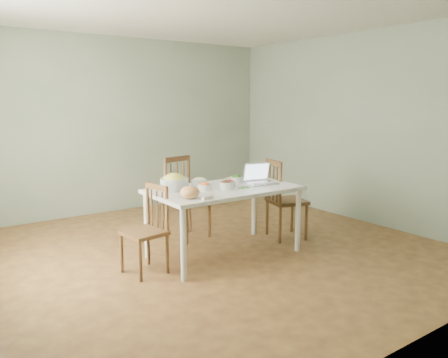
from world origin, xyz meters
TOP-DOWN VIEW (x-y plane):
  - floor at (0.00, 0.00)m, footprint 5.00×5.00m
  - ceiling at (0.00, 0.00)m, footprint 5.00×5.00m
  - wall_back at (0.00, 2.50)m, footprint 5.00×0.00m
  - wall_front at (0.00, -2.50)m, footprint 5.00×0.00m
  - wall_right at (2.50, 0.00)m, footprint 0.00×5.00m
  - dining_table at (0.02, -0.17)m, footprint 1.65×0.93m
  - chair_far at (0.00, 0.60)m, footprint 0.54×0.52m
  - chair_left at (-0.97, -0.16)m, footprint 0.43×0.45m
  - chair_right at (1.03, -0.11)m, footprint 0.53×0.55m
  - bread_boule at (-0.57, -0.41)m, footprint 0.24×0.24m
  - butter_stick at (-0.46, -0.56)m, footprint 0.12×0.05m
  - bowl_squash at (-0.50, 0.04)m, footprint 0.40×0.40m
  - bowl_carrot at (-0.24, -0.16)m, footprint 0.18×0.18m
  - bowl_onion at (-0.14, 0.09)m, footprint 0.23×0.23m
  - bowl_mushroom at (-0.02, -0.26)m, footprint 0.19×0.19m
  - bowl_redpep at (0.11, -0.15)m, footprint 0.14×0.14m
  - bowl_broccoli at (0.32, 0.02)m, footprint 0.20×0.20m
  - flatbread at (0.41, 0.18)m, footprint 0.25×0.25m
  - basil_bunch at (0.20, -0.29)m, footprint 0.18×0.18m
  - laptop at (0.51, -0.24)m, footprint 0.39×0.36m

SIDE VIEW (x-z plane):
  - floor at x=0.00m, z-range 0.00..0.00m
  - dining_table at x=0.02m, z-range 0.00..0.77m
  - chair_left at x=-0.97m, z-range 0.00..0.90m
  - chair_right at x=1.03m, z-range 0.00..1.01m
  - chair_far at x=0.00m, z-range 0.00..1.03m
  - flatbread at x=0.41m, z-range 0.77..0.79m
  - basil_bunch at x=0.20m, z-range 0.77..0.79m
  - butter_stick at x=-0.46m, z-range 0.77..0.81m
  - bowl_redpep at x=0.11m, z-range 0.77..0.85m
  - bowl_carrot at x=-0.24m, z-range 0.77..0.86m
  - bowl_broccoli at x=0.32m, z-range 0.77..0.87m
  - bowl_onion at x=-0.14m, z-range 0.77..0.87m
  - bowl_mushroom at x=-0.02m, z-range 0.77..0.88m
  - bread_boule at x=-0.57m, z-range 0.77..0.90m
  - bowl_squash at x=-0.50m, z-range 0.77..0.95m
  - laptop at x=0.51m, z-range 0.77..1.01m
  - wall_back at x=0.00m, z-range 0.00..2.70m
  - wall_front at x=0.00m, z-range 0.00..2.70m
  - wall_right at x=2.50m, z-range 0.00..2.70m
  - ceiling at x=0.00m, z-range 2.70..2.70m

